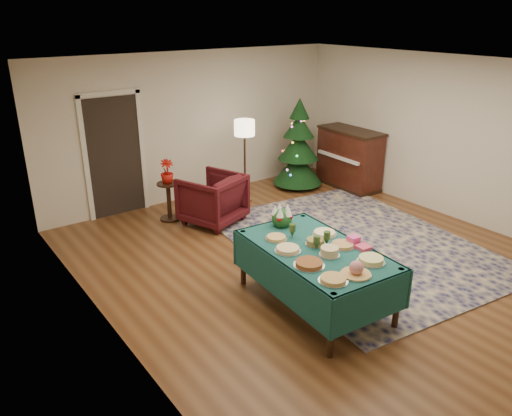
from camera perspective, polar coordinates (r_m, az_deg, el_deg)
room_shell at (r=6.70m, az=8.16°, el=4.06°), size 7.00×7.00×7.00m
doorway at (r=8.82m, az=-15.87°, el=6.04°), size 1.08×0.04×2.16m
rug at (r=7.82m, az=11.20°, el=-4.06°), size 3.67×4.55×0.02m
buffet_table at (r=5.96m, az=6.80°, el=-5.92°), size 1.28×2.02×0.76m
platter_0 at (r=5.24m, az=8.81°, el=-8.07°), size 0.31×0.31×0.05m
platter_1 at (r=5.37m, az=11.39°, el=-6.91°), size 0.33×0.33×0.16m
platter_2 at (r=5.68m, az=13.01°, el=-5.80°), size 0.32×0.32×0.06m
platter_3 at (r=5.50m, az=6.08°, el=-6.35°), size 0.35×0.35×0.05m
platter_4 at (r=5.73m, az=8.39°, el=-4.97°), size 0.24×0.24×0.10m
platter_5 at (r=5.98m, az=9.87°, el=-4.19°), size 0.30×0.30×0.04m
platter_6 at (r=5.79m, az=3.65°, el=-4.74°), size 0.31×0.31×0.05m
platter_7 at (r=5.98m, az=6.80°, el=-3.88°), size 0.25×0.25×0.07m
platter_8 at (r=6.26m, az=7.84°, el=-2.85°), size 0.31×0.31×0.04m
platter_9 at (r=6.08m, az=2.32°, el=-3.43°), size 0.27×0.27×0.04m
goblet_0 at (r=6.11m, az=4.18°, el=-2.57°), size 0.08×0.08×0.18m
goblet_1 at (r=5.95m, az=8.10°, el=-3.42°), size 0.08×0.08×0.18m
goblet_2 at (r=5.83m, az=6.95°, el=-3.92°), size 0.08×0.08×0.18m
napkin_stack at (r=5.97m, az=12.18°, el=-4.42°), size 0.16×0.16×0.04m
gift_box at (r=6.06m, az=11.08°, el=-3.62°), size 0.13×0.13×0.10m
centerpiece at (r=6.41m, az=2.98°, el=-0.96°), size 0.27×0.27×0.31m
armchair at (r=8.34m, az=-5.02°, el=1.31°), size 1.13×1.10×0.92m
floor_lamp at (r=9.06m, az=-1.32°, el=8.58°), size 0.37×0.37×1.53m
side_table at (r=8.59m, az=-9.91°, el=0.69°), size 0.37×0.37×0.66m
potted_plant at (r=8.44m, az=-10.11°, el=3.56°), size 0.22×0.40×0.22m
christmas_tree at (r=10.00m, az=4.87°, el=6.86°), size 1.08×1.08×1.79m
piano at (r=10.19m, az=10.60°, el=5.51°), size 0.69×1.39×1.18m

